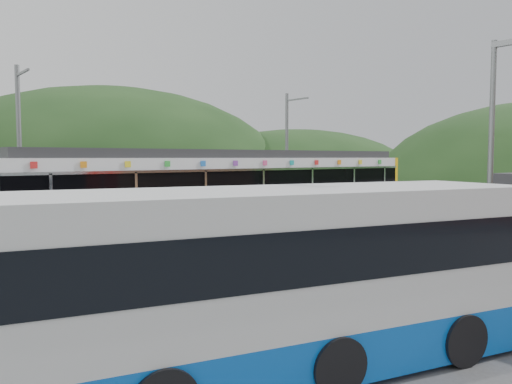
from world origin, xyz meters
TOP-DOWN VIEW (x-y plane):
  - ground at (0.00, 0.00)m, footprint 120.00×120.00m
  - hills at (6.19, 5.29)m, footprint 146.00×149.00m
  - platform at (0.00, 3.30)m, footprint 26.00×3.20m
  - yellow_line at (0.00, 2.00)m, footprint 26.00×0.10m
  - train at (1.50, 6.00)m, footprint 20.44×3.01m
  - catenary_mast_west at (-7.00, 8.56)m, footprint 0.18×1.80m
  - catenary_mast_east at (7.00, 8.56)m, footprint 0.18×1.80m
  - bus at (-7.54, -6.32)m, footprint 11.02×4.96m
  - lamp_post at (-0.81, -7.12)m, footprint 0.36×1.06m

SIDE VIEW (x-z plane):
  - ground at x=0.00m, z-range 0.00..0.00m
  - hills at x=6.19m, z-range -13.00..13.00m
  - platform at x=0.00m, z-range 0.00..0.30m
  - yellow_line at x=0.00m, z-range 0.30..0.31m
  - bus at x=-7.54m, z-range -0.05..2.88m
  - train at x=1.50m, z-range 0.19..3.93m
  - lamp_post at x=-0.81m, z-range 0.58..6.58m
  - catenary_mast_west at x=-7.00m, z-range 0.15..7.15m
  - catenary_mast_east at x=7.00m, z-range 0.15..7.15m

